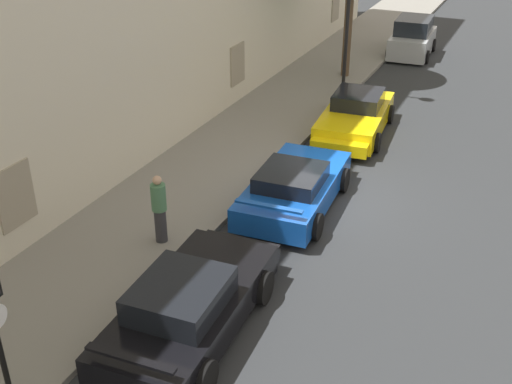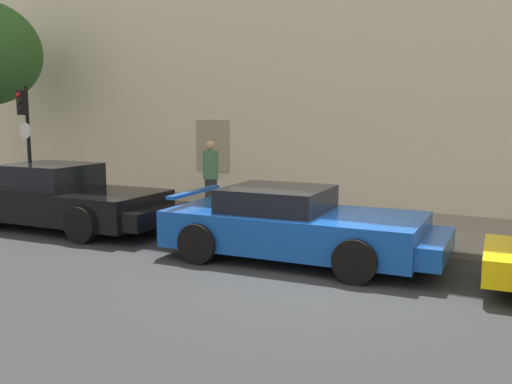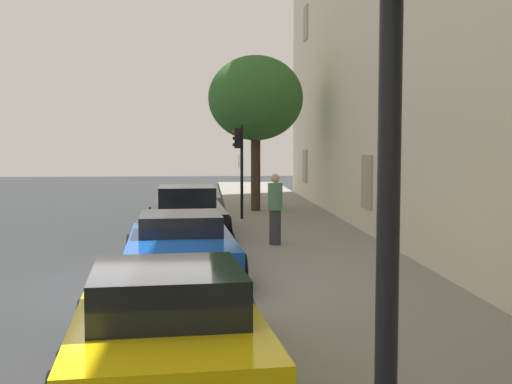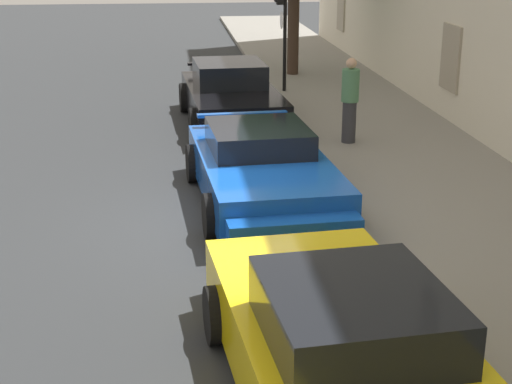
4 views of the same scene
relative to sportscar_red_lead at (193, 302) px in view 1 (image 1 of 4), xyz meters
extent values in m
plane|color=#2B2D30|center=(6.38, -0.61, -0.64)|extent=(80.00, 80.00, 0.00)
cube|color=gray|center=(6.38, 3.17, -0.57)|extent=(60.00, 3.73, 0.14)
cube|color=#9E937F|center=(0.62, 5.00, 0.96)|extent=(1.10, 0.06, 1.50)
cube|color=#9E937F|center=(12.15, 5.00, 0.96)|extent=(1.10, 0.06, 1.50)
cube|color=#9E937F|center=(23.67, 5.00, 0.96)|extent=(1.10, 0.06, 1.50)
cube|color=black|center=(-0.14, -0.01, -0.09)|extent=(4.77, 2.26, 0.66)
cube|color=black|center=(-0.49, -0.03, 0.52)|extent=(1.95, 1.70, 0.54)
cube|color=black|center=(1.91, 0.10, -0.17)|extent=(1.50, 1.92, 0.37)
cube|color=black|center=(-2.28, -0.13, 0.46)|extent=(0.25, 1.71, 0.06)
cylinder|color=black|center=(1.25, 1.07, -0.27)|extent=(0.75, 0.28, 0.74)
cylinder|color=black|center=(1.36, -0.93, -0.27)|extent=(0.75, 0.28, 0.74)
cylinder|color=black|center=(-1.64, 0.91, -0.27)|extent=(0.75, 0.28, 0.74)
cylinder|color=black|center=(-1.53, -1.09, -0.27)|extent=(0.75, 0.28, 0.74)
cube|color=#144CB2|center=(5.55, 0.03, -0.11)|extent=(4.57, 2.30, 0.65)
cube|color=black|center=(5.22, 0.01, 0.42)|extent=(1.88, 1.73, 0.41)
cube|color=#144CB2|center=(7.51, 0.16, -0.19)|extent=(1.45, 1.94, 0.36)
cube|color=#144CB2|center=(3.51, -0.10, 0.43)|extent=(0.27, 1.73, 0.06)
cylinder|color=black|center=(6.86, 1.13, -0.29)|extent=(0.71, 0.28, 0.70)
cylinder|color=black|center=(6.99, -0.89, -0.29)|extent=(0.71, 0.28, 0.70)
cylinder|color=black|center=(4.11, 0.95, -0.29)|extent=(0.71, 0.28, 0.70)
cylinder|color=black|center=(4.24, -1.07, -0.29)|extent=(0.71, 0.28, 0.70)
cube|color=yellow|center=(11.30, 0.09, -0.11)|extent=(4.56, 2.36, 0.71)
cube|color=black|center=(11.63, 0.12, 0.49)|extent=(1.90, 1.72, 0.50)
cube|color=yellow|center=(9.37, -0.09, -0.20)|extent=(1.48, 1.92, 0.39)
cylinder|color=black|center=(10.03, -1.01, -0.31)|extent=(0.68, 0.30, 0.66)
cylinder|color=black|center=(9.85, 0.94, -0.31)|extent=(0.68, 0.30, 0.66)
cylinder|color=black|center=(12.75, -0.76, -0.31)|extent=(0.68, 0.30, 0.66)
cylinder|color=black|center=(12.57, 1.19, -0.31)|extent=(0.68, 0.30, 0.66)
cube|color=#B2B7BC|center=(21.82, 0.48, -0.04)|extent=(3.77, 1.95, 0.98)
cube|color=#1E232B|center=(21.82, 0.48, 0.80)|extent=(2.29, 1.66, 0.71)
cylinder|color=black|center=(20.76, -0.46, -0.33)|extent=(0.62, 0.23, 0.61)
cylinder|color=black|center=(20.67, 1.29, -0.33)|extent=(0.62, 0.23, 0.61)
cylinder|color=black|center=(22.97, -0.33, -0.33)|extent=(0.62, 0.23, 0.61)
cylinder|color=black|center=(22.87, 1.42, -0.33)|extent=(0.62, 0.23, 0.61)
cylinder|color=brown|center=(17.02, 2.27, 1.52)|extent=(0.35, 0.35, 4.03)
cylinder|color=black|center=(14.75, 1.63, 2.19)|extent=(0.14, 0.14, 5.37)
cylinder|color=#333338|center=(2.35, 2.26, -0.06)|extent=(0.39, 0.39, 0.87)
cylinder|color=#4C7F59|center=(2.35, 2.26, 0.71)|extent=(0.48, 0.48, 0.67)
sphere|color=tan|center=(2.35, 2.26, 1.17)|extent=(0.22, 0.22, 0.22)
camera|label=1|loc=(-8.71, -5.42, 7.88)|focal=44.59mm
camera|label=2|loc=(9.63, -8.89, 1.96)|focal=39.53mm
camera|label=3|loc=(18.61, 0.54, 2.07)|focal=46.22mm
camera|label=4|loc=(17.47, -1.43, 3.67)|focal=53.07mm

